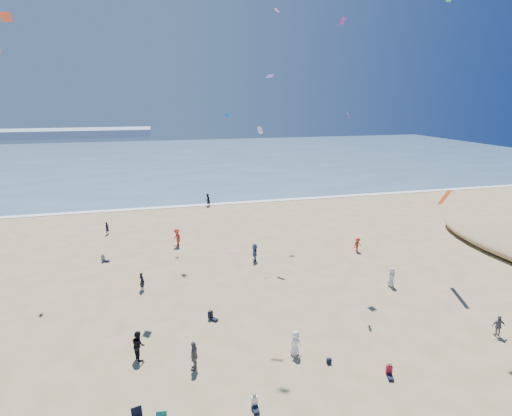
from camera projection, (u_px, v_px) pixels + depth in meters
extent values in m
cube|color=#476B84|center=(169.00, 159.00, 106.37)|extent=(220.00, 100.00, 0.06)
cube|color=white|center=(183.00, 206.00, 59.61)|extent=(220.00, 1.20, 0.08)
cube|color=#7A8EA8|center=(11.00, 134.00, 161.99)|extent=(110.00, 20.00, 3.20)
imported|color=red|center=(177.00, 237.00, 43.42)|extent=(1.21, 1.45, 1.94)
imported|color=black|center=(138.00, 345.00, 24.54)|extent=(1.01, 1.12, 1.87)
imported|color=silver|center=(391.00, 277.00, 34.08)|extent=(0.55, 0.83, 1.67)
imported|color=black|center=(142.00, 281.00, 33.44)|extent=(0.64, 0.68, 1.57)
imported|color=slate|center=(194.00, 355.00, 23.56)|extent=(0.78, 1.17, 1.86)
imported|color=slate|center=(499.00, 326.00, 26.92)|extent=(0.94, 0.55, 1.51)
imported|color=#A82718|center=(357.00, 245.00, 41.92)|extent=(1.08, 0.80, 1.49)
imported|color=black|center=(207.00, 200.00, 59.55)|extent=(1.17, 1.13, 1.90)
imported|color=white|center=(295.00, 343.00, 24.94)|extent=(0.94, 0.79, 1.65)
imported|color=#32518B|center=(255.00, 252.00, 39.47)|extent=(0.90, 1.72, 1.77)
imported|color=black|center=(107.00, 228.00, 47.23)|extent=(0.62, 0.66, 1.51)
cube|color=black|center=(329.00, 361.00, 24.24)|extent=(0.28, 0.18, 0.34)
cube|color=white|center=(260.00, 130.00, 38.99)|extent=(0.67, 0.58, 0.67)
cube|color=red|center=(149.00, 204.00, 29.28)|extent=(0.70, 0.86, 0.39)
cube|color=blue|center=(60.00, 52.00, 34.48)|extent=(0.32, 0.58, 0.44)
cube|color=orange|center=(1.00, 50.00, 29.27)|extent=(0.47, 0.87, 0.43)
cube|color=#6F2791|center=(343.00, 21.00, 36.09)|extent=(0.67, 0.55, 0.60)
cube|color=pink|center=(277.00, 10.00, 47.12)|extent=(0.69, 0.72, 0.49)
cube|color=#5C30A6|center=(270.00, 76.00, 40.11)|extent=(0.81, 0.91, 0.33)
cube|color=#E1492A|center=(6.00, 17.00, 25.21)|extent=(0.82, 0.53, 0.57)
cube|color=#641A92|center=(349.00, 115.00, 31.49)|extent=(0.50, 0.82, 0.44)
cube|color=#157FEE|center=(227.00, 115.00, 44.82)|extent=(0.50, 0.66, 0.42)
cube|color=#EE4C19|center=(444.00, 198.00, 34.09)|extent=(0.35, 2.64, 1.87)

